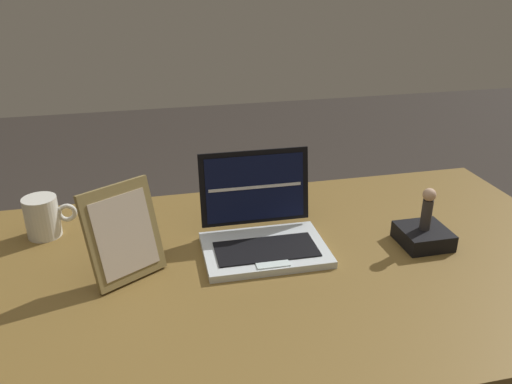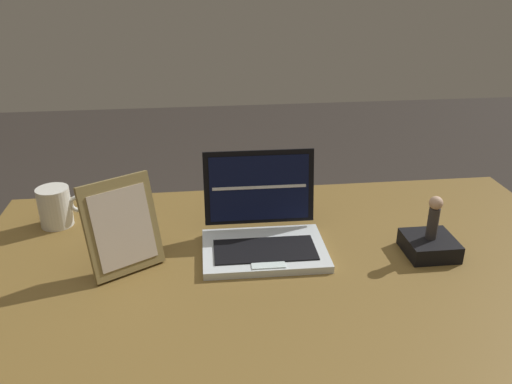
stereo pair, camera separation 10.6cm
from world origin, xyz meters
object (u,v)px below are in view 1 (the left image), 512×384
laptop_front (262,231)px  figurine_stand (423,236)px  coffee_mug (43,217)px  photo_frame (123,234)px  figurine (428,207)px

laptop_front → figurine_stand: bearing=-11.1°
coffee_mug → laptop_front: bearing=-18.8°
laptop_front → photo_frame: 0.30m
figurine → coffee_mug: 0.85m
photo_frame → coffee_mug: photo_frame is taller
figurine → coffee_mug: bearing=164.4°
figurine → coffee_mug: size_ratio=0.85×
photo_frame → figurine: bearing=-1.5°
photo_frame → figurine_stand: size_ratio=1.84×
photo_frame → figurine_stand: 0.64m
photo_frame → figurine: 0.64m
laptop_front → photo_frame: laptop_front is taller
laptop_front → figurine_stand: size_ratio=2.55×
photo_frame → coffee_mug: 0.28m
figurine → laptop_front: bearing=168.9°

